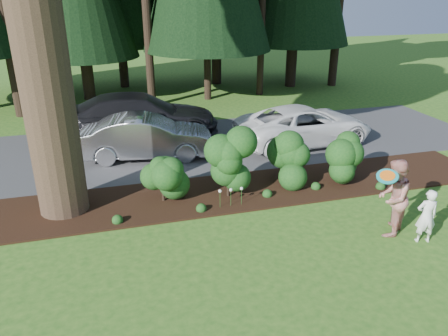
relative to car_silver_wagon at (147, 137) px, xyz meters
name	(u,v)px	position (x,y,z in m)	size (l,w,h in m)	color
ground	(274,254)	(2.01, -6.70, -0.77)	(80.00, 80.00, 0.00)	#295C1A
mulch_bed	(232,192)	(2.01, -3.45, -0.74)	(16.00, 2.50, 0.05)	black
driveway	(200,145)	(2.01, 0.80, -0.75)	(22.00, 6.00, 0.03)	#38383A
shrub_row	(260,166)	(2.78, -3.56, 0.04)	(6.53, 1.60, 1.61)	#144216
lily_cluster	(231,191)	(1.71, -4.30, -0.27)	(0.69, 0.09, 0.57)	#144216
car_silver_wagon	(147,137)	(0.00, 0.00, 0.00)	(1.56, 4.47, 1.47)	#AAAAAE
car_white_suv	(304,125)	(5.80, -0.13, -0.02)	(2.38, 5.15, 1.43)	white
car_dark_suv	(140,116)	(-0.02, 2.16, 0.13)	(2.43, 5.99, 1.74)	black
child	(426,216)	(5.55, -7.14, -0.10)	(0.48, 0.32, 1.33)	white
adult	(393,198)	(4.99, -6.60, 0.18)	(0.92, 0.72, 1.90)	red
frisbee	(387,176)	(4.37, -7.08, 1.02)	(0.48, 0.45, 0.27)	teal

